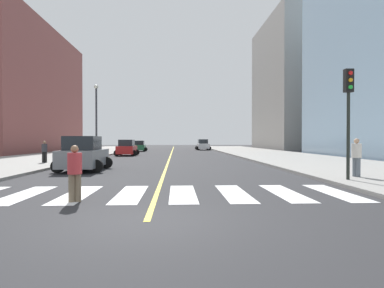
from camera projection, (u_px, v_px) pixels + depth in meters
name	position (u px, v px, depth m)	size (l,w,h in m)	color
ground_plane	(147.00, 222.00, 7.79)	(220.00, 220.00, 0.00)	#28282B
sidewalk_kerb_east	(315.00, 161.00, 28.33)	(10.00, 120.00, 0.15)	gray
sidewalk_kerb_west	(15.00, 162.00, 27.21)	(10.00, 120.00, 0.15)	gray
crosswalk_paint	(157.00, 194.00, 11.79)	(13.50, 4.00, 0.01)	silver
lane_divider_paint	(171.00, 153.00, 47.74)	(0.16, 80.00, 0.01)	yellow
parking_garage_concrete	(310.00, 85.00, 68.29)	(18.00, 24.00, 25.45)	gray
low_rise_brick_west	(2.00, 90.00, 52.95)	(16.00, 32.00, 19.23)	#8E4946
car_gray_nearest	(84.00, 155.00, 20.53)	(2.93, 4.67, 2.08)	slate
car_red_second	(127.00, 148.00, 39.81)	(2.64, 4.20, 1.86)	red
car_green_third	(140.00, 146.00, 54.21)	(2.42, 3.85, 1.71)	#236B42
car_white_fourth	(203.00, 145.00, 61.01)	(2.73, 4.33, 1.92)	silver
traffic_light_near_corner	(349.00, 102.00, 14.70)	(0.36, 0.41, 4.78)	black
pedestrian_crossing	(75.00, 171.00, 10.26)	(0.42, 0.42, 1.71)	brown
pedestrian_waiting_east	(357.00, 156.00, 15.89)	(0.44, 0.44, 1.79)	slate
pedestrian_walking_west	(44.00, 151.00, 25.63)	(0.40, 0.40, 1.63)	black
street_lamp	(96.00, 114.00, 36.47)	(0.44, 0.44, 7.60)	#38383D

